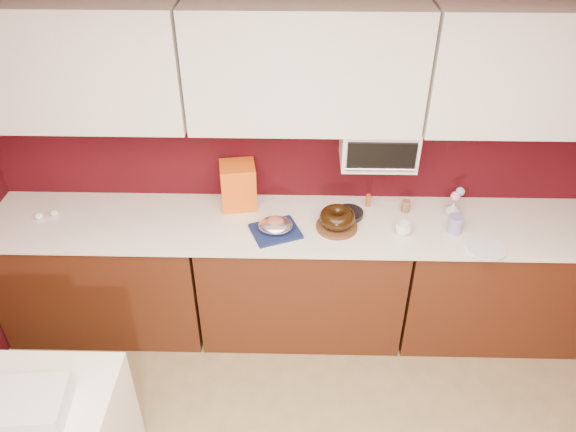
{
  "coord_description": "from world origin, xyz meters",
  "views": [
    {
      "loc": [
        -0.02,
        -0.9,
        2.98
      ],
      "look_at": [
        -0.09,
        1.84,
        1.02
      ],
      "focal_mm": 35.0,
      "sensor_mm": 36.0,
      "label": 1
    }
  ],
  "objects_px": {
    "foil_ham_nest": "(275,225)",
    "coffee_mug": "(403,228)",
    "newspaper_stack": "(28,407)",
    "flower_vase": "(453,208)",
    "pandoro_box": "(238,185)",
    "toaster_oven": "(378,144)",
    "blue_jar": "(455,224)",
    "bundt_cake": "(337,217)"
  },
  "relations": [
    {
      "from": "blue_jar",
      "to": "foil_ham_nest",
      "type": "bearing_deg",
      "value": -178.04
    },
    {
      "from": "pandoro_box",
      "to": "coffee_mug",
      "type": "bearing_deg",
      "value": -25.12
    },
    {
      "from": "foil_ham_nest",
      "to": "flower_vase",
      "type": "xyz_separation_m",
      "value": [
        1.12,
        0.21,
        0.0
      ]
    },
    {
      "from": "toaster_oven",
      "to": "newspaper_stack",
      "type": "distance_m",
      "value": 2.31
    },
    {
      "from": "toaster_oven",
      "to": "pandoro_box",
      "type": "height_order",
      "value": "toaster_oven"
    },
    {
      "from": "foil_ham_nest",
      "to": "blue_jar",
      "type": "relative_size",
      "value": 1.87
    },
    {
      "from": "blue_jar",
      "to": "flower_vase",
      "type": "height_order",
      "value": "flower_vase"
    },
    {
      "from": "foil_ham_nest",
      "to": "flower_vase",
      "type": "height_order",
      "value": "flower_vase"
    },
    {
      "from": "bundt_cake",
      "to": "pandoro_box",
      "type": "distance_m",
      "value": 0.68
    },
    {
      "from": "bundt_cake",
      "to": "blue_jar",
      "type": "bearing_deg",
      "value": -1.48
    },
    {
      "from": "coffee_mug",
      "to": "newspaper_stack",
      "type": "relative_size",
      "value": 0.28
    },
    {
      "from": "toaster_oven",
      "to": "coffee_mug",
      "type": "height_order",
      "value": "toaster_oven"
    },
    {
      "from": "blue_jar",
      "to": "coffee_mug",
      "type": "bearing_deg",
      "value": -174.38
    },
    {
      "from": "coffee_mug",
      "to": "bundt_cake",
      "type": "bearing_deg",
      "value": 172.88
    },
    {
      "from": "blue_jar",
      "to": "toaster_oven",
      "type": "bearing_deg",
      "value": 153.87
    },
    {
      "from": "foil_ham_nest",
      "to": "pandoro_box",
      "type": "height_order",
      "value": "pandoro_box"
    },
    {
      "from": "foil_ham_nest",
      "to": "newspaper_stack",
      "type": "distance_m",
      "value": 1.62
    },
    {
      "from": "foil_ham_nest",
      "to": "coffee_mug",
      "type": "relative_size",
      "value": 2.23
    },
    {
      "from": "blue_jar",
      "to": "newspaper_stack",
      "type": "relative_size",
      "value": 0.33
    },
    {
      "from": "foil_ham_nest",
      "to": "coffee_mug",
      "type": "bearing_deg",
      "value": 0.46
    },
    {
      "from": "pandoro_box",
      "to": "flower_vase",
      "type": "xyz_separation_m",
      "value": [
        1.37,
        -0.09,
        -0.09
      ]
    },
    {
      "from": "foil_ham_nest",
      "to": "blue_jar",
      "type": "bearing_deg",
      "value": 1.96
    },
    {
      "from": "toaster_oven",
      "to": "pandoro_box",
      "type": "bearing_deg",
      "value": 178.41
    },
    {
      "from": "foil_ham_nest",
      "to": "newspaper_stack",
      "type": "height_order",
      "value": "foil_ham_nest"
    },
    {
      "from": "bundt_cake",
      "to": "coffee_mug",
      "type": "xyz_separation_m",
      "value": [
        0.4,
        -0.05,
        -0.03
      ]
    },
    {
      "from": "pandoro_box",
      "to": "blue_jar",
      "type": "height_order",
      "value": "pandoro_box"
    },
    {
      "from": "foil_ham_nest",
      "to": "coffee_mug",
      "type": "xyz_separation_m",
      "value": [
        0.78,
        0.01,
        -0.01
      ]
    },
    {
      "from": "bundt_cake",
      "to": "newspaper_stack",
      "type": "relative_size",
      "value": 0.64
    },
    {
      "from": "bundt_cake",
      "to": "blue_jar",
      "type": "height_order",
      "value": "bundt_cake"
    },
    {
      "from": "foil_ham_nest",
      "to": "toaster_oven",
      "type": "bearing_deg",
      "value": 23.99
    },
    {
      "from": "toaster_oven",
      "to": "flower_vase",
      "type": "bearing_deg",
      "value": -7.52
    },
    {
      "from": "toaster_oven",
      "to": "foil_ham_nest",
      "type": "relative_size",
      "value": 2.15
    },
    {
      "from": "toaster_oven",
      "to": "foil_ham_nest",
      "type": "height_order",
      "value": "toaster_oven"
    },
    {
      "from": "flower_vase",
      "to": "newspaper_stack",
      "type": "bearing_deg",
      "value": -147.17
    },
    {
      "from": "bundt_cake",
      "to": "foil_ham_nest",
      "type": "bearing_deg",
      "value": -171.52
    },
    {
      "from": "toaster_oven",
      "to": "newspaper_stack",
      "type": "height_order",
      "value": "toaster_oven"
    },
    {
      "from": "toaster_oven",
      "to": "coffee_mug",
      "type": "distance_m",
      "value": 0.53
    },
    {
      "from": "foil_ham_nest",
      "to": "blue_jar",
      "type": "xyz_separation_m",
      "value": [
        1.1,
        0.04,
        0.0
      ]
    },
    {
      "from": "pandoro_box",
      "to": "coffee_mug",
      "type": "relative_size",
      "value": 3.19
    },
    {
      "from": "pandoro_box",
      "to": "newspaper_stack",
      "type": "xyz_separation_m",
      "value": [
        -0.82,
        -1.5,
        -0.24
      ]
    },
    {
      "from": "coffee_mug",
      "to": "blue_jar",
      "type": "relative_size",
      "value": 0.84
    },
    {
      "from": "pandoro_box",
      "to": "blue_jar",
      "type": "distance_m",
      "value": 1.38
    }
  ]
}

